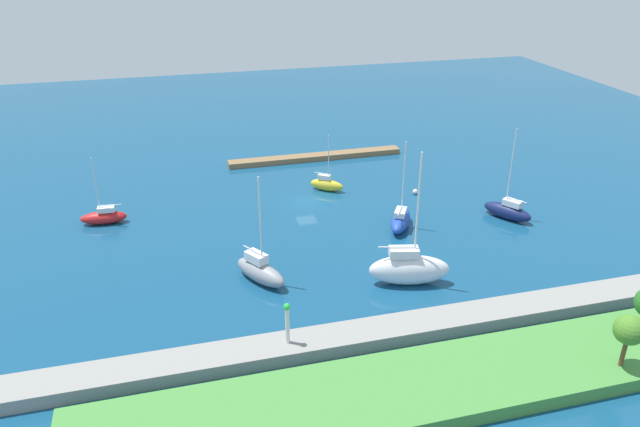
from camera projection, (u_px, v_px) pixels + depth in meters
water at (307, 203)px, 77.43m from camera, size 160.00×160.00×0.00m
pier_dock at (316, 157)px, 91.70m from camera, size 26.45×2.02×0.79m
breakwater at (388, 331)px, 51.71m from camera, size 61.95×3.28×1.20m
shoreline_park at (422, 388)px, 45.40m from camera, size 52.44×8.10×1.19m
harbor_beacon at (287, 320)px, 48.51m from camera, size 0.56×0.56×3.73m
park_tree_midwest at (629, 330)px, 45.42m from camera, size 2.34×2.34×4.50m
sailboat_navy_along_channel at (508, 210)px, 72.80m from camera, size 4.86×6.13×11.24m
sailboat_red_mid_basin at (104, 217)px, 71.62m from camera, size 5.45×2.15×8.30m
sailboat_white_west_end at (409, 268)px, 59.11m from camera, size 8.23×4.15×13.71m
sailboat_gray_outer_mooring at (260, 271)px, 59.71m from camera, size 5.14×6.57×11.28m
sailboat_yellow_lone_north at (327, 184)px, 80.63m from camera, size 4.49×3.83×7.83m
sailboat_blue_by_breakwater at (401, 220)px, 70.46m from camera, size 4.89×6.28×10.48m
mooring_buoy_white at (415, 192)px, 79.76m from camera, size 0.69×0.69×0.69m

